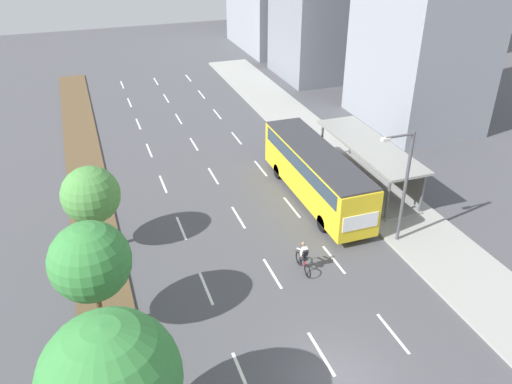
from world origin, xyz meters
The scene contains 13 objects.
ground_plane centered at (0.00, 0.00, 0.00)m, with size 140.00×140.00×0.00m, color #4C4C51.
median_strip centered at (-8.30, 20.00, 0.06)m, with size 2.60×52.00×0.12m, color brown.
sidewalk_right centered at (9.25, 20.00, 0.07)m, with size 4.50×52.00×0.15m, color #9E9E99.
lane_divider_left centered at (-3.50, 18.57, 0.00)m, with size 0.14×48.13×0.01m.
lane_divider_center centered at (0.00, 18.57, 0.00)m, with size 0.14×48.13×0.01m.
lane_divider_right centered at (3.50, 18.57, 0.00)m, with size 0.14×48.13×0.01m.
bus_shelter centered at (9.53, 13.89, 1.87)m, with size 2.90×9.62×2.86m.
bus centered at (5.25, 13.37, 2.07)m, with size 2.54×11.29×3.37m.
cyclist centered at (1.58, 6.89, 0.79)m, with size 0.46×1.82×1.71m.
median_tree_nearest centered at (-8.33, -0.73, 4.06)m, with size 4.38×4.38×6.13m.
median_tree_second centered at (-8.51, 5.73, 3.93)m, with size 3.36×3.36×5.50m.
median_tree_third centered at (-8.12, 12.19, 3.46)m, with size 3.03×3.03×4.87m.
streetlight centered at (7.42, 7.53, 3.89)m, with size 1.91×0.24×6.50m.
Camera 1 is at (-7.79, -12.29, 16.63)m, focal length 36.24 mm.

